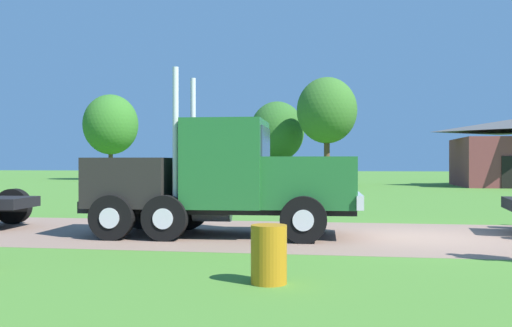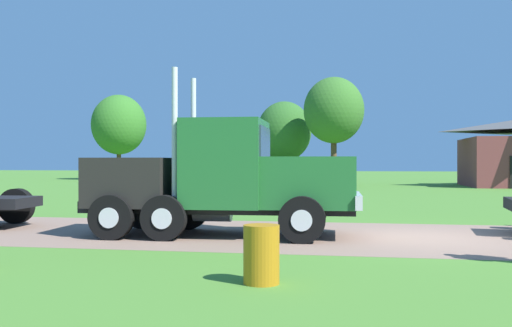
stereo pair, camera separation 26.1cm
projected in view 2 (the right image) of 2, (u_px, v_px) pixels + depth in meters
ground_plane at (429, 238)px, 13.71m from camera, size 200.00×200.00×0.00m
dirt_track at (429, 238)px, 13.71m from camera, size 120.00×6.12×0.01m
truck_foreground_white at (221, 181)px, 14.17m from camera, size 6.80×2.82×3.99m
steel_barrel at (261, 254)px, 8.54m from camera, size 0.54×0.54×0.87m
tree_left at (119, 125)px, 58.44m from camera, size 5.49×5.49×8.59m
tree_mid at (284, 131)px, 48.31m from camera, size 4.53×4.53×6.86m
tree_right at (334, 111)px, 43.88m from camera, size 4.58×4.58×8.25m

